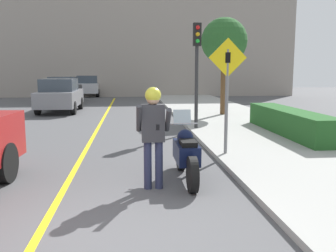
{
  "coord_description": "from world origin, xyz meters",
  "views": [
    {
      "loc": [
        0.61,
        -4.55,
        2.1
      ],
      "look_at": [
        1.33,
        2.6,
        1.03
      ],
      "focal_mm": 40.0,
      "sensor_mm": 36.0,
      "label": 1
    }
  ],
  "objects": [
    {
      "name": "motorcycle",
      "position": [
        1.66,
        2.41,
        0.51
      ],
      "size": [
        0.62,
        2.16,
        1.3
      ],
      "color": "black",
      "rests_on": "ground"
    },
    {
      "name": "hedge_row",
      "position": [
        5.6,
        6.72,
        0.49
      ],
      "size": [
        0.9,
        5.14,
        0.75
      ],
      "color": "#235623",
      "rests_on": "sidewalk_curb"
    },
    {
      "name": "ground_plane",
      "position": [
        0.0,
        0.0,
        0.0
      ],
      "size": [
        80.0,
        80.0,
        0.0
      ],
      "primitive_type": "plane",
      "color": "#4C4C4F"
    },
    {
      "name": "sidewalk_curb",
      "position": [
        4.8,
        4.0,
        0.06
      ],
      "size": [
        4.4,
        44.0,
        0.12
      ],
      "color": "#9E9E99",
      "rests_on": "ground"
    },
    {
      "name": "person_biker",
      "position": [
        1.0,
        1.92,
        1.13
      ],
      "size": [
        0.59,
        0.49,
        1.82
      ],
      "color": "#282D4C",
      "rests_on": "ground"
    },
    {
      "name": "building_backdrop",
      "position": [
        0.0,
        26.0,
        4.04
      ],
      "size": [
        28.0,
        1.2,
        8.07
      ],
      "color": "gray",
      "rests_on": "ground"
    },
    {
      "name": "road_center_line",
      "position": [
        -0.6,
        6.0,
        0.0
      ],
      "size": [
        0.12,
        36.0,
        0.01
      ],
      "color": "yellow",
      "rests_on": "ground"
    },
    {
      "name": "street_tree",
      "position": [
        4.77,
        12.06,
        3.36
      ],
      "size": [
        2.05,
        2.05,
        4.3
      ],
      "color": "brown",
      "rests_on": "sidewalk_curb"
    },
    {
      "name": "parked_car_grey",
      "position": [
        -2.95,
        14.82,
        0.86
      ],
      "size": [
        1.88,
        4.2,
        1.68
      ],
      "color": "black",
      "rests_on": "ground"
    },
    {
      "name": "parked_car_silver",
      "position": [
        -2.78,
        26.61,
        0.86
      ],
      "size": [
        1.88,
        4.2,
        1.68
      ],
      "color": "black",
      "rests_on": "ground"
    },
    {
      "name": "parked_car_black",
      "position": [
        -3.75,
        20.67,
        0.86
      ],
      "size": [
        1.88,
        4.2,
        1.68
      ],
      "color": "black",
      "rests_on": "ground"
    },
    {
      "name": "crossing_sign",
      "position": [
        2.87,
        4.1,
        1.76
      ],
      "size": [
        0.91,
        0.08,
        2.73
      ],
      "color": "slate",
      "rests_on": "sidewalk_curb"
    },
    {
      "name": "traffic_light",
      "position": [
        2.86,
        8.14,
        2.59
      ],
      "size": [
        0.26,
        0.3,
        3.55
      ],
      "color": "#2D2D30",
      "rests_on": "sidewalk_curb"
    }
  ]
}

